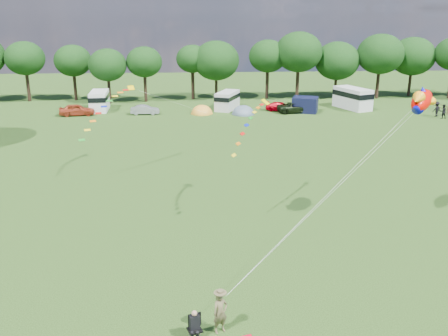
{
  "coord_description": "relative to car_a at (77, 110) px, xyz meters",
  "views": [
    {
      "loc": [
        -1.81,
        -21.76,
        13.58
      ],
      "look_at": [
        0.0,
        8.0,
        4.0
      ],
      "focal_mm": 40.0,
      "sensor_mm": 36.0,
      "label": 1
    }
  ],
  "objects": [
    {
      "name": "streamer_kite_b",
      "position": [
        8.57,
        -24.4,
        5.17
      ],
      "size": [
        4.24,
        4.52,
        3.78
      ],
      "rotation": [
        0.0,
        0.0,
        0.36
      ],
      "color": "#F2BD00",
      "rests_on": "ground"
    },
    {
      "name": "awning_navy",
      "position": [
        30.61,
        0.42,
        0.26
      ],
      "size": [
        3.99,
        3.61,
        2.06
      ],
      "primitive_type": "cube",
      "rotation": [
        0.0,
        0.0,
        -0.33
      ],
      "color": "black",
      "rests_on": "ground"
    },
    {
      "name": "walker_b",
      "position": [
        47.19,
        -3.5,
        0.21
      ],
      "size": [
        1.4,
        1.09,
        1.96
      ],
      "primitive_type": "imported",
      "rotation": [
        0.0,
        0.0,
        3.6
      ],
      "color": "black",
      "rests_on": "ground"
    },
    {
      "name": "car_a",
      "position": [
        0.0,
        0.0,
        0.0
      ],
      "size": [
        4.84,
        2.41,
        1.55
      ],
      "primitive_type": "imported",
      "rotation": [
        0.0,
        0.0,
        1.7
      ],
      "color": "#A6381D",
      "rests_on": "ground"
    },
    {
      "name": "car_d",
      "position": [
        29.28,
        0.18,
        -0.08
      ],
      "size": [
        5.32,
        2.86,
        1.39
      ],
      "primitive_type": "imported",
      "rotation": [
        0.0,
        0.0,
        1.68
      ],
      "color": "black",
      "rests_on": "ground"
    },
    {
      "name": "ground_plane",
      "position": [
        17.29,
        -44.36,
        -0.77
      ],
      "size": [
        180.0,
        180.0,
        0.0
      ],
      "primitive_type": "plane",
      "color": "black",
      "rests_on": "ground"
    },
    {
      "name": "tree_line",
      "position": [
        22.6,
        10.63,
        5.58
      ],
      "size": [
        102.98,
        10.98,
        10.27
      ],
      "color": "black",
      "rests_on": "ground"
    },
    {
      "name": "tent_greyblue",
      "position": [
        22.07,
        -0.45,
        -0.75
      ],
      "size": [
        3.13,
        3.43,
        2.33
      ],
      "color": "slate",
      "rests_on": "ground"
    },
    {
      "name": "car_b",
      "position": [
        8.93,
        0.19,
        -0.15
      ],
      "size": [
        3.53,
        1.32,
        1.24
      ],
      "primitive_type": "imported",
      "rotation": [
        0.0,
        0.0,
        1.57
      ],
      "color": "gray",
      "rests_on": "ground"
    },
    {
      "name": "campervan_d",
      "position": [
        37.83,
        2.53,
        0.8
      ],
      "size": [
        4.57,
        6.48,
        2.92
      ],
      "rotation": [
        0.0,
        0.0,
        1.95
      ],
      "color": "silver",
      "rests_on": "ground"
    },
    {
      "name": "camp_chair",
      "position": [
        15.33,
        -47.91,
        0.09
      ],
      "size": [
        0.73,
        0.75,
        1.45
      ],
      "rotation": [
        0.0,
        0.0,
        0.34
      ],
      "color": "#99999E",
      "rests_on": "ground"
    },
    {
      "name": "tent_orange",
      "position": [
        16.53,
        0.2,
        -0.75
      ],
      "size": [
        2.98,
        3.27,
        2.33
      ],
      "color": "gold",
      "rests_on": "ground"
    },
    {
      "name": "campervan_b",
      "position": [
        2.39,
        3.42,
        0.64
      ],
      "size": [
        2.59,
        5.5,
        2.64
      ],
      "rotation": [
        0.0,
        0.0,
        1.63
      ],
      "color": "silver",
      "rests_on": "ground"
    },
    {
      "name": "walker_a",
      "position": [
        47.43,
        -4.79,
        0.15
      ],
      "size": [
        0.92,
        0.59,
        1.84
      ],
      "primitive_type": "imported",
      "rotation": [
        0.0,
        0.0,
        3.19
      ],
      "color": "black",
      "rests_on": "ground"
    },
    {
      "name": "kite_flyer",
      "position": [
        16.45,
        -47.46,
        0.2
      ],
      "size": [
        0.84,
        0.74,
        1.94
      ],
      "primitive_type": "imported",
      "rotation": [
        0.0,
        0.0,
        0.48
      ],
      "color": "brown",
      "rests_on": "ground"
    },
    {
      "name": "car_c",
      "position": [
        27.42,
        1.27,
        -0.17
      ],
      "size": [
        4.37,
        3.07,
        1.21
      ],
      "primitive_type": "imported",
      "rotation": [
        0.0,
        0.0,
        1.19
      ],
      "color": "#AC000D",
      "rests_on": "ground"
    },
    {
      "name": "campervan_c",
      "position": [
        20.16,
        3.1,
        0.56
      ],
      "size": [
        3.94,
        5.5,
        2.48
      ],
      "rotation": [
        0.0,
        0.0,
        1.17
      ],
      "color": "silver",
      "rests_on": "ground"
    },
    {
      "name": "fish_kite",
      "position": [
        29.12,
        -37.12,
        7.47
      ],
      "size": [
        2.67,
        3.13,
        1.75
      ],
      "rotation": [
        0.0,
        -0.21,
        0.92
      ],
      "color": "#D80A00",
      "rests_on": "ground"
    },
    {
      "name": "streamer_kite_c",
      "position": [
        19.39,
        -33.88,
        5.86
      ],
      "size": [
        3.06,
        4.94,
        2.79
      ],
      "rotation": [
        0.0,
        0.0,
        1.07
      ],
      "color": "#E2DB06",
      "rests_on": "ground"
    }
  ]
}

